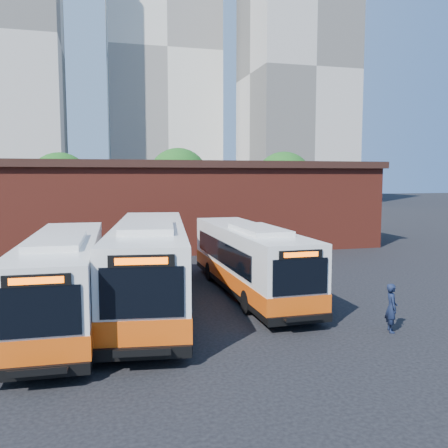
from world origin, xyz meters
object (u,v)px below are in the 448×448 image
object	(u,v)px
bus_west	(63,281)
bus_mideast	(249,262)
transit_worker	(391,308)
bus_midwest	(150,267)

from	to	relation	value
bus_west	bus_mideast	xyz separation A→B (m)	(7.90, 2.23, -0.05)
bus_west	transit_worker	xyz separation A→B (m)	(10.99, -4.22, -0.65)
bus_west	bus_midwest	size ratio (longest dim) A/B	0.90
bus_mideast	transit_worker	xyz separation A→B (m)	(3.09, -6.45, -0.61)
bus_west	bus_midwest	xyz separation A→B (m)	(3.29, 1.04, 0.15)
transit_worker	bus_midwest	bearing A→B (deg)	74.36
bus_west	bus_midwest	distance (m)	3.45
bus_midwest	bus_mideast	world-z (taller)	bus_midwest
bus_midwest	bus_mideast	size ratio (longest dim) A/B	1.15
bus_mideast	transit_worker	distance (m)	7.18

